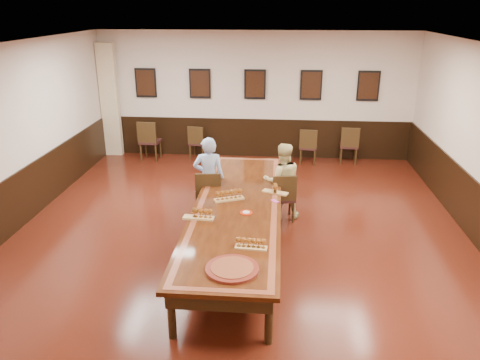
# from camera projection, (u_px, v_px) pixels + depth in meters

# --- Properties ---
(floor) EXTENTS (8.00, 10.00, 0.02)m
(floor) POSITION_uv_depth(u_px,v_px,m) (237.00, 247.00, 7.81)
(floor) COLOR black
(floor) RESTS_ON ground
(ceiling) EXTENTS (8.00, 10.00, 0.02)m
(ceiling) POSITION_uv_depth(u_px,v_px,m) (237.00, 48.00, 6.67)
(ceiling) COLOR white
(ceiling) RESTS_ON floor
(wall_back) EXTENTS (8.00, 0.02, 3.20)m
(wall_back) POSITION_uv_depth(u_px,v_px,m) (255.00, 96.00, 11.91)
(wall_back) COLOR beige
(wall_back) RESTS_ON floor
(chair_man) EXTENTS (0.50, 0.54, 0.98)m
(chair_man) POSITION_uv_depth(u_px,v_px,m) (209.00, 195.00, 8.63)
(chair_man) COLOR black
(chair_man) RESTS_ON floor
(chair_woman) EXTENTS (0.51, 0.54, 0.93)m
(chair_woman) POSITION_uv_depth(u_px,v_px,m) (283.00, 196.00, 8.65)
(chair_woman) COLOR black
(chair_woman) RESTS_ON floor
(spare_chair_a) EXTENTS (0.51, 0.55, 1.03)m
(spare_chair_a) POSITION_uv_depth(u_px,v_px,m) (150.00, 140.00, 12.01)
(spare_chair_a) COLOR black
(spare_chair_a) RESTS_ON floor
(spare_chair_b) EXTENTS (0.48, 0.51, 0.88)m
(spare_chair_b) POSITION_uv_depth(u_px,v_px,m) (198.00, 142.00, 12.14)
(spare_chair_b) COLOR black
(spare_chair_b) RESTS_ON floor
(spare_chair_c) EXTENTS (0.48, 0.51, 0.91)m
(spare_chair_c) POSITION_uv_depth(u_px,v_px,m) (308.00, 146.00, 11.73)
(spare_chair_c) COLOR black
(spare_chair_c) RESTS_ON floor
(spare_chair_d) EXTENTS (0.48, 0.51, 0.95)m
(spare_chair_d) POSITION_uv_depth(u_px,v_px,m) (349.00, 144.00, 11.78)
(spare_chair_d) COLOR black
(spare_chair_d) RESTS_ON floor
(person_man) EXTENTS (0.60, 0.43, 1.57)m
(person_man) POSITION_uv_depth(u_px,v_px,m) (209.00, 178.00, 8.62)
(person_man) COLOR #4C74BE
(person_man) RESTS_ON floor
(person_woman) EXTENTS (0.80, 0.67, 1.45)m
(person_woman) POSITION_uv_depth(u_px,v_px,m) (282.00, 181.00, 8.65)
(person_woman) COLOR #D4C584
(person_woman) RESTS_ON floor
(pink_phone) EXTENTS (0.14, 0.16, 0.01)m
(pink_phone) POSITION_uv_depth(u_px,v_px,m) (275.00, 201.00, 7.69)
(pink_phone) COLOR #D346A2
(pink_phone) RESTS_ON conference_table
(curtain) EXTENTS (0.45, 0.18, 2.90)m
(curtain) POSITION_uv_depth(u_px,v_px,m) (110.00, 101.00, 12.08)
(curtain) COLOR #C7B389
(curtain) RESTS_ON floor
(wainscoting) EXTENTS (8.00, 10.00, 1.00)m
(wainscoting) POSITION_uv_depth(u_px,v_px,m) (237.00, 219.00, 7.63)
(wainscoting) COLOR black
(wainscoting) RESTS_ON floor
(conference_table) EXTENTS (1.40, 5.00, 0.76)m
(conference_table) POSITION_uv_depth(u_px,v_px,m) (237.00, 213.00, 7.59)
(conference_table) COLOR black
(conference_table) RESTS_ON floor
(posters) EXTENTS (6.14, 0.04, 0.74)m
(posters) POSITION_uv_depth(u_px,v_px,m) (255.00, 84.00, 11.73)
(posters) COLOR black
(posters) RESTS_ON wall_back
(flight_a) EXTENTS (0.51, 0.34, 0.18)m
(flight_a) POSITION_uv_depth(u_px,v_px,m) (229.00, 195.00, 7.71)
(flight_a) COLOR #AE8448
(flight_a) RESTS_ON conference_table
(flight_b) EXTENTS (0.46, 0.28, 0.17)m
(flight_b) POSITION_uv_depth(u_px,v_px,m) (275.00, 189.00, 8.00)
(flight_b) COLOR #AE8448
(flight_b) RESTS_ON conference_table
(flight_c) EXTENTS (0.48, 0.17, 0.18)m
(flight_c) POSITION_uv_depth(u_px,v_px,m) (200.00, 214.00, 7.04)
(flight_c) COLOR #AE8448
(flight_c) RESTS_ON conference_table
(flight_d) EXTENTS (0.44, 0.16, 0.16)m
(flight_d) POSITION_uv_depth(u_px,v_px,m) (251.00, 244.00, 6.18)
(flight_d) COLOR #AE8448
(flight_d) RESTS_ON conference_table
(red_plate_grp) EXTENTS (0.20, 0.20, 0.03)m
(red_plate_grp) POSITION_uv_depth(u_px,v_px,m) (246.00, 213.00, 7.25)
(red_plate_grp) COLOR #AB240B
(red_plate_grp) RESTS_ON conference_table
(carved_platter) EXTENTS (0.83, 0.83, 0.05)m
(carved_platter) POSITION_uv_depth(u_px,v_px,m) (232.00, 269.00, 5.69)
(carved_platter) COLOR #511610
(carved_platter) RESTS_ON conference_table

